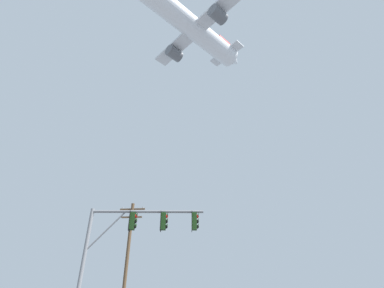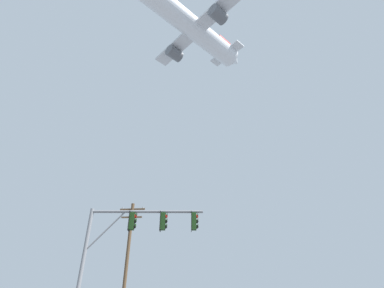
{
  "view_description": "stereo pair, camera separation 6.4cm",
  "coord_description": "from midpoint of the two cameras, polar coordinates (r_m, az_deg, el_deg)",
  "views": [
    {
      "loc": [
        0.3,
        -5.82,
        1.56
      ],
      "look_at": [
        -1.43,
        18.64,
        15.75
      ],
      "focal_mm": 26.4,
      "sensor_mm": 36.0,
      "label": 1
    },
    {
      "loc": [
        0.37,
        -5.82,
        1.56
      ],
      "look_at": [
        -1.43,
        18.64,
        15.75
      ],
      "focal_mm": 26.4,
      "sensor_mm": 36.0,
      "label": 2
    }
  ],
  "objects": [
    {
      "name": "utility_pole",
      "position": [
        25.09,
        -13.01,
        -21.37
      ],
      "size": [
        2.2,
        0.28,
        9.49
      ],
      "color": "brown",
      "rests_on": "ground"
    },
    {
      "name": "signal_pole_near",
      "position": [
        15.84,
        -11.78,
        -17.56
      ],
      "size": [
        6.15,
        0.76,
        6.23
      ],
      "color": "slate",
      "rests_on": "ground"
    },
    {
      "name": "airplane",
      "position": [
        64.27,
        -0.07,
        22.46
      ],
      "size": [
        23.74,
        25.12,
        8.39
      ],
      "color": "white"
    }
  ]
}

